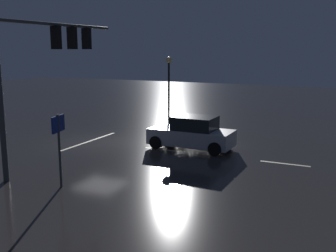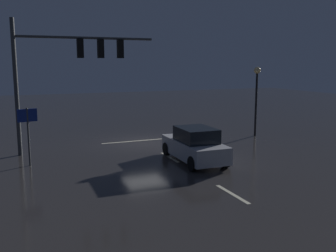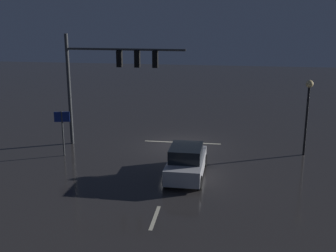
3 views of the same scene
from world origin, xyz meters
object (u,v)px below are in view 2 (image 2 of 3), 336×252
car_approaching (195,145)px  street_lamp_left_kerb (257,87)px  traffic_signal_assembly (68,61)px  route_sign (28,124)px

car_approaching → street_lamp_left_kerb: (-6.66, -4.42, 2.42)m
traffic_signal_assembly → route_sign: 4.39m
car_approaching → street_lamp_left_kerb: 8.35m
route_sign → traffic_signal_assembly: bearing=-133.4°
car_approaching → route_sign: bearing=-16.4°
traffic_signal_assembly → car_approaching: bearing=138.8°
street_lamp_left_kerb → car_approaching: bearing=33.6°
car_approaching → traffic_signal_assembly: bearing=-41.2°
car_approaching → route_sign: (7.56, -2.23, 1.18)m
car_approaching → street_lamp_left_kerb: bearing=-146.4°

